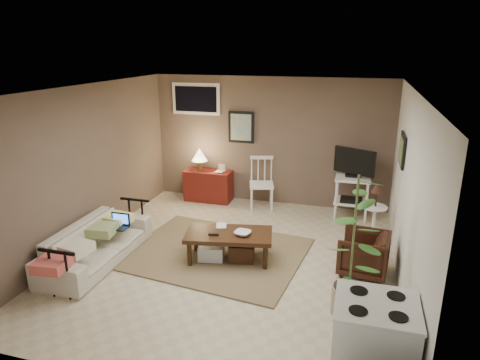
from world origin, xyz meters
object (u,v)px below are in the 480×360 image
(sofa, at_px, (96,238))
(coffee_table, at_px, (228,244))
(stove, at_px, (373,348))
(red_console, at_px, (208,183))
(spindle_chair, at_px, (262,185))
(side_table, at_px, (375,205))
(tv_stand, at_px, (353,182))
(potted_plant, at_px, (353,242))
(armchair, at_px, (364,252))

(sofa, bearing_deg, coffee_table, -73.19)
(stove, bearing_deg, red_console, 125.83)
(coffee_table, height_order, sofa, sofa)
(spindle_chair, bearing_deg, red_console, 174.79)
(sofa, bearing_deg, side_table, -64.91)
(red_console, xyz_separation_m, side_table, (3.11, -1.05, 0.24))
(sofa, relative_size, spindle_chair, 1.96)
(tv_stand, bearing_deg, potted_plant, -88.46)
(spindle_chair, height_order, stove, spindle_chair)
(coffee_table, distance_m, sofa, 1.85)
(tv_stand, relative_size, armchair, 1.98)
(sofa, height_order, spindle_chair, spindle_chair)
(tv_stand, xyz_separation_m, potted_plant, (0.08, -2.96, 0.23))
(side_table, bearing_deg, armchair, -97.52)
(coffee_table, relative_size, stove, 1.44)
(spindle_chair, relative_size, armchair, 1.52)
(spindle_chair, bearing_deg, stove, -64.76)
(side_table, bearing_deg, potted_plant, -98.04)
(coffee_table, bearing_deg, side_table, 31.68)
(potted_plant, bearing_deg, spindle_chair, 119.76)
(spindle_chair, relative_size, potted_plant, 0.57)
(side_table, height_order, stove, side_table)
(side_table, relative_size, potted_plant, 0.58)
(sofa, relative_size, red_console, 1.80)
(red_console, xyz_separation_m, potted_plant, (2.82, -3.10, 0.53))
(red_console, bearing_deg, potted_plant, -47.68)
(coffee_table, distance_m, tv_stand, 2.70)
(armchair, bearing_deg, tv_stand, -166.32)
(armchair, bearing_deg, spindle_chair, -130.09)
(coffee_table, bearing_deg, red_console, 116.62)
(armchair, bearing_deg, side_table, 179.51)
(sofa, xyz_separation_m, side_table, (3.74, 1.75, 0.23))
(sofa, xyz_separation_m, potted_plant, (3.45, -0.30, 0.53))
(side_table, height_order, potted_plant, potted_plant)
(spindle_chair, xyz_separation_m, side_table, (2.00, -0.95, 0.15))
(sofa, xyz_separation_m, armchair, (3.60, 0.70, -0.05))
(red_console, bearing_deg, side_table, -18.66)
(spindle_chair, distance_m, stove, 4.56)
(red_console, bearing_deg, tv_stand, -2.97)
(side_table, xyz_separation_m, potted_plant, (-0.29, -2.05, 0.30))
(potted_plant, xyz_separation_m, stove, (0.23, -1.13, -0.45))
(stove, bearing_deg, spindle_chair, 115.24)
(coffee_table, distance_m, side_table, 2.35)
(potted_plant, bearing_deg, red_console, 132.32)
(sofa, distance_m, tv_stand, 4.31)
(side_table, bearing_deg, sofa, -154.91)
(stove, bearing_deg, armchair, 92.20)
(coffee_table, xyz_separation_m, sofa, (-1.77, -0.53, 0.11))
(potted_plant, bearing_deg, armchair, 81.41)
(spindle_chair, xyz_separation_m, stove, (1.95, -4.13, -0.00))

